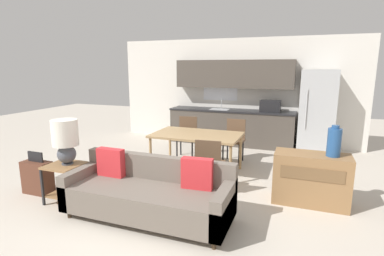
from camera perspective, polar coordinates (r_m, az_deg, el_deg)
The scene contains 14 objects.
ground_plane at distance 4.11m, azimuth -7.28°, elevation -17.14°, with size 20.00×20.00×0.00m, color beige.
wall_back at distance 8.02m, azimuth 8.07°, elevation 6.99°, with size 6.40×0.07×2.70m.
kitchen_counter at distance 7.78m, azimuth 7.65°, elevation 3.09°, with size 3.18×0.65×2.15m.
refrigerator at distance 7.50m, azimuth 22.66°, elevation 2.89°, with size 0.78×0.71×1.92m.
dining_table at distance 5.63m, azimuth 0.91°, elevation -1.67°, with size 1.63×0.98×0.74m.
couch at distance 4.08m, azimuth -8.04°, elevation -12.23°, with size 2.20×0.80×0.85m.
side_table at distance 4.84m, azimuth -22.97°, elevation -8.52°, with size 0.49×0.49×0.57m.
table_lamp at distance 4.68m, azimuth -22.98°, elevation -1.86°, with size 0.37×0.37×0.66m.
credenza at distance 4.73m, azimuth 21.68°, elevation -8.99°, with size 1.04×0.47×0.75m.
vase at distance 4.57m, azimuth 25.45°, elevation -2.42°, with size 0.18×0.18×0.44m.
dining_chair_far_left at distance 6.63m, azimuth -0.96°, elevation -1.21°, with size 0.48×0.48×0.89m.
dining_chair_far_right at distance 6.36m, azimuth 8.06°, elevation -1.87°, with size 0.44×0.44×0.89m.
dining_chair_near_right at distance 4.71m, azimuth 3.36°, elevation -6.56°, with size 0.45×0.45×0.89m.
suitcase at distance 5.37m, azimuth -27.35°, elevation -8.30°, with size 0.47×0.22×0.68m.
Camera 1 is at (1.72, -3.18, 1.96)m, focal length 28.00 mm.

